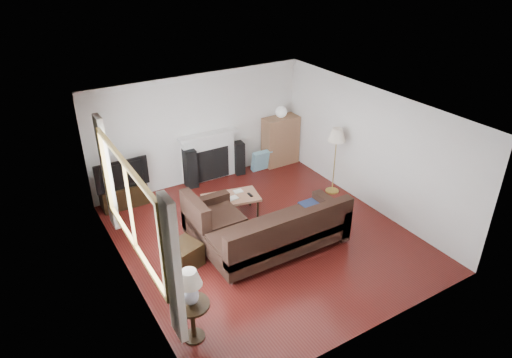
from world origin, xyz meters
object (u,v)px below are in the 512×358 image
bookshelf (280,141)px  floor_lamp (335,161)px  sectional_sofa (279,230)px  coffee_table (231,206)px  side_table (193,321)px  tv_stand (124,195)px

bookshelf → floor_lamp: (0.19, -1.82, 0.15)m
sectional_sofa → coffee_table: 1.52m
bookshelf → side_table: bearing=-135.7°
sectional_sofa → coffee_table: (-0.16, 1.49, -0.22)m
bookshelf → side_table: 5.85m
bookshelf → sectional_sofa: size_ratio=0.44×
coffee_table → floor_lamp: size_ratio=0.74×
sectional_sofa → floor_lamp: floor_lamp is taller
side_table → sectional_sofa: bearing=26.5°
tv_stand → sectional_sofa: size_ratio=0.34×
tv_stand → side_table: side_table is taller
sectional_sofa → side_table: size_ratio=4.35×
coffee_table → side_table: bearing=-116.1°
tv_stand → floor_lamp: size_ratio=0.62×
bookshelf → coffee_table: (-2.20, -1.52, -0.38)m
tv_stand → floor_lamp: bearing=-23.6°
tv_stand → coffee_table: 2.30m
tv_stand → coffee_table: bearing=-40.9°
tv_stand → coffee_table: size_ratio=0.84×
floor_lamp → coffee_table: bearing=173.0°
bookshelf → coffee_table: bookshelf is taller
sectional_sofa → bookshelf: bearing=55.9°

